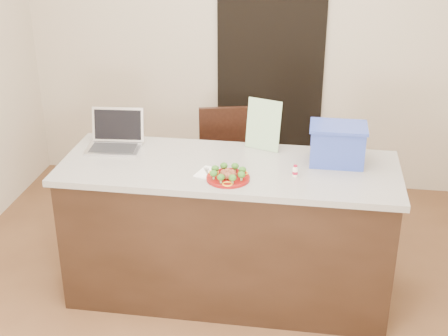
# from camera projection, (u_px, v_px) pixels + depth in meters

# --- Properties ---
(ground) EXTENTS (4.00, 4.00, 0.00)m
(ground) POSITION_uv_depth(u_px,v_px,m) (222.00, 314.00, 3.94)
(ground) COLOR brown
(ground) RESTS_ON ground
(room_shell) EXTENTS (4.00, 4.00, 4.00)m
(room_shell) POSITION_uv_depth(u_px,v_px,m) (222.00, 63.00, 3.26)
(room_shell) COLOR white
(room_shell) RESTS_ON ground
(doorway) EXTENTS (0.90, 0.02, 2.00)m
(doorway) POSITION_uv_depth(u_px,v_px,m) (270.00, 74.00, 5.29)
(doorway) COLOR black
(doorway) RESTS_ON ground
(island) EXTENTS (2.06, 0.76, 0.92)m
(island) POSITION_uv_depth(u_px,v_px,m) (228.00, 231.00, 3.97)
(island) COLOR black
(island) RESTS_ON ground
(plate) EXTENTS (0.25, 0.25, 0.02)m
(plate) POSITION_uv_depth(u_px,v_px,m) (228.00, 178.00, 3.60)
(plate) COLOR maroon
(plate) RESTS_ON island
(meatballs) EXTENTS (0.10, 0.10, 0.04)m
(meatballs) POSITION_uv_depth(u_px,v_px,m) (228.00, 174.00, 3.59)
(meatballs) COLOR brown
(meatballs) RESTS_ON plate
(broccoli) EXTENTS (0.21, 0.21, 0.04)m
(broccoli) POSITION_uv_depth(u_px,v_px,m) (228.00, 172.00, 3.58)
(broccoli) COLOR #235416
(broccoli) RESTS_ON plate
(pepper_rings) EXTENTS (0.23, 0.22, 0.01)m
(pepper_rings) POSITION_uv_depth(u_px,v_px,m) (228.00, 176.00, 3.59)
(pepper_rings) COLOR orange
(pepper_rings) RESTS_ON plate
(napkin) EXTENTS (0.20, 0.20, 0.01)m
(napkin) POSITION_uv_depth(u_px,v_px,m) (212.00, 173.00, 3.67)
(napkin) COLOR white
(napkin) RESTS_ON island
(fork) EXTENTS (0.05, 0.14, 0.00)m
(fork) POSITION_uv_depth(u_px,v_px,m) (208.00, 172.00, 3.67)
(fork) COLOR #B4B5B9
(fork) RESTS_ON napkin
(knife) EXTENTS (0.07, 0.19, 0.01)m
(knife) POSITION_uv_depth(u_px,v_px,m) (216.00, 174.00, 3.64)
(knife) COLOR white
(knife) RESTS_ON napkin
(yogurt_bottle) EXTENTS (0.03, 0.03, 0.07)m
(yogurt_bottle) POSITION_uv_depth(u_px,v_px,m) (295.00, 172.00, 3.63)
(yogurt_bottle) COLOR white
(yogurt_bottle) RESTS_ON island
(laptop) EXTENTS (0.36, 0.29, 0.24)m
(laptop) POSITION_uv_depth(u_px,v_px,m) (116.00, 137.00, 4.03)
(laptop) COLOR silver
(laptop) RESTS_ON island
(leaflet) EXTENTS (0.23, 0.12, 0.33)m
(leaflet) POSITION_uv_depth(u_px,v_px,m) (263.00, 125.00, 3.95)
(leaflet) COLOR white
(leaflet) RESTS_ON island
(blue_box) EXTENTS (0.34, 0.25, 0.25)m
(blue_box) POSITION_uv_depth(u_px,v_px,m) (337.00, 144.00, 3.76)
(blue_box) COLOR #2E42A6
(blue_box) RESTS_ON island
(chair) EXTENTS (0.50, 0.50, 0.93)m
(chair) POSITION_uv_depth(u_px,v_px,m) (224.00, 161.00, 4.80)
(chair) COLOR black
(chair) RESTS_ON ground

